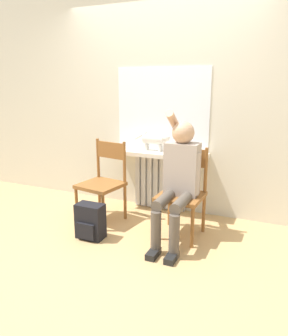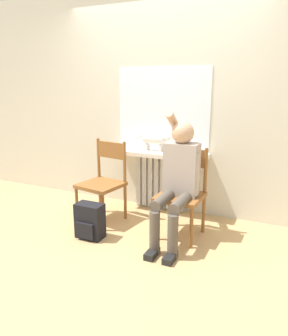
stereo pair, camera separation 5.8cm
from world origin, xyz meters
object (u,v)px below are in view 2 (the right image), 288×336
at_px(backpack, 90,221).
at_px(cat, 156,139).
at_px(person, 178,176).
at_px(chair_left, 103,181).
at_px(chair_right, 182,192).

bearing_deg(backpack, cat, 71.53).
distance_m(cat, backpack, 1.27).
bearing_deg(person, cat, 128.56).
xyz_separation_m(chair_left, chair_right, (0.95, 0.00, 0.00)).
relative_size(chair_right, backpack, 2.51).
distance_m(chair_left, chair_right, 0.95).
height_order(person, cat, person).
xyz_separation_m(person, backpack, (-0.84, -0.35, -0.50)).
bearing_deg(cat, person, -51.44).
distance_m(chair_right, person, 0.24).
bearing_deg(person, chair_left, 172.61).
height_order(chair_left, backpack, chair_left).
bearing_deg(chair_left, backpack, -66.98).
relative_size(person, backpack, 3.58).
bearing_deg(chair_right, chair_left, -177.62).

